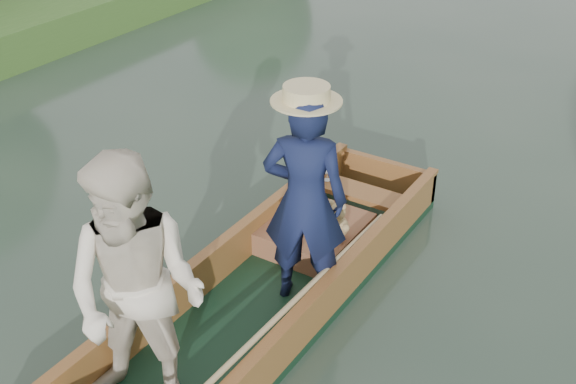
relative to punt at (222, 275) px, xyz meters
The scene contains 2 objects.
ground 0.79m from the punt, 93.12° to the left, with size 120.00×120.00×0.00m, color #283D30.
punt is the anchor object (origin of this frame).
Camera 1 is at (2.63, -3.57, 3.85)m, focal length 45.00 mm.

